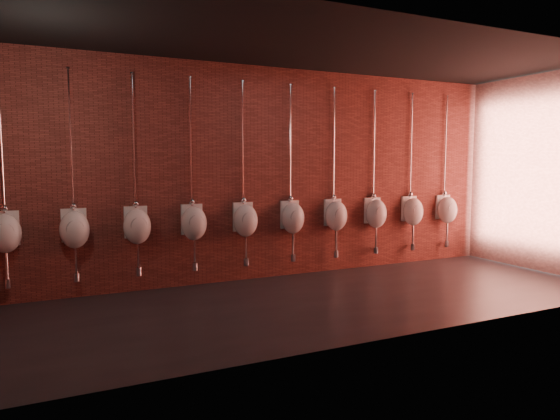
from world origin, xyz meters
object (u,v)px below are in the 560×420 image
(urinal_3, at_px, (194,222))
(urinal_6, at_px, (336,215))
(urinal_2, at_px, (137,225))
(urinal_1, at_px, (74,228))
(urinal_0, at_px, (5,232))
(urinal_4, at_px, (245,219))
(urinal_8, at_px, (413,211))
(urinal_9, at_px, (447,209))
(urinal_5, at_px, (293,217))
(urinal_7, at_px, (376,213))

(urinal_3, distance_m, urinal_6, 2.34)
(urinal_6, bearing_deg, urinal_2, 180.00)
(urinal_1, height_order, urinal_6, same)
(urinal_0, xyz_separation_m, urinal_4, (3.12, 0.00, 0.00))
(urinal_0, relative_size, urinal_2, 1.00)
(urinal_4, relative_size, urinal_6, 1.00)
(urinal_8, distance_m, urinal_9, 0.78)
(urinal_5, xyz_separation_m, urinal_8, (2.34, 0.00, 0.00))
(urinal_1, distance_m, urinal_6, 3.90)
(urinal_2, bearing_deg, urinal_5, 0.00)
(urinal_2, height_order, urinal_9, same)
(urinal_1, bearing_deg, urinal_0, 180.00)
(urinal_0, height_order, urinal_1, same)
(urinal_2, bearing_deg, urinal_3, 0.00)
(urinal_4, xyz_separation_m, urinal_5, (0.78, 0.00, 0.00))
(urinal_8, bearing_deg, urinal_3, 180.00)
(urinal_5, distance_m, urinal_8, 2.34)
(urinal_4, height_order, urinal_7, same)
(urinal_0, xyz_separation_m, urinal_9, (7.02, 0.00, 0.00))
(urinal_8, bearing_deg, urinal_4, 180.00)
(urinal_6, xyz_separation_m, urinal_7, (0.78, 0.00, 0.00))
(urinal_4, bearing_deg, urinal_8, 0.00)
(urinal_6, distance_m, urinal_7, 0.78)
(urinal_7, relative_size, urinal_8, 1.00)
(urinal_3, relative_size, urinal_5, 1.00)
(urinal_1, bearing_deg, urinal_2, 0.00)
(urinal_3, height_order, urinal_7, same)
(urinal_2, xyz_separation_m, urinal_5, (2.34, 0.00, 0.00))
(urinal_3, xyz_separation_m, urinal_4, (0.78, 0.00, 0.00))
(urinal_7, bearing_deg, urinal_8, 0.00)
(urinal_2, height_order, urinal_3, same)
(urinal_2, relative_size, urinal_8, 1.00)
(urinal_2, xyz_separation_m, urinal_9, (5.46, 0.00, 0.00))
(urinal_0, distance_m, urinal_7, 5.46)
(urinal_8, bearing_deg, urinal_7, 180.00)
(urinal_5, bearing_deg, urinal_8, 0.00)
(urinal_1, relative_size, urinal_5, 1.00)
(urinal_1, relative_size, urinal_9, 1.00)
(urinal_0, bearing_deg, urinal_8, 0.00)
(urinal_7, bearing_deg, urinal_9, 0.00)
(urinal_1, height_order, urinal_5, same)
(urinal_0, distance_m, urinal_5, 3.90)
(urinal_2, distance_m, urinal_4, 1.56)
(urinal_6, relative_size, urinal_7, 1.00)
(urinal_7, bearing_deg, urinal_2, 180.00)
(urinal_3, distance_m, urinal_4, 0.78)
(urinal_1, xyz_separation_m, urinal_8, (5.46, 0.00, 0.00))
(urinal_3, bearing_deg, urinal_8, 0.00)
(urinal_3, distance_m, urinal_8, 3.90)
(urinal_0, relative_size, urinal_6, 1.00)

